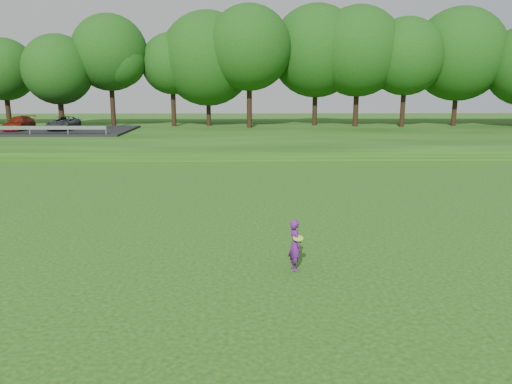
{
  "coord_description": "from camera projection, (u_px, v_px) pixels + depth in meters",
  "views": [
    {
      "loc": [
        -1.14,
        -12.8,
        5.01
      ],
      "look_at": [
        -0.9,
        4.01,
        1.3
      ],
      "focal_mm": 35.0,
      "sensor_mm": 36.0,
      "label": 1
    }
  ],
  "objects": [
    {
      "name": "ground",
      "position": [
        291.0,
        270.0,
        13.6
      ],
      "size": [
        140.0,
        140.0,
        0.0
      ],
      "primitive_type": "plane",
      "color": "#14430D",
      "rests_on": "ground"
    },
    {
      "name": "woman",
      "position": [
        295.0,
        245.0,
        13.46
      ],
      "size": [
        0.46,
        0.6,
        1.42
      ],
      "color": "#5C1A76",
      "rests_on": "ground"
    },
    {
      "name": "walking_path",
      "position": [
        266.0,
        159.0,
        33.12
      ],
      "size": [
        130.0,
        1.6,
        0.04
      ],
      "primitive_type": "cube",
      "color": "gray",
      "rests_on": "ground"
    },
    {
      "name": "parking_lot",
      "position": [
        2.0,
        127.0,
        45.08
      ],
      "size": [
        24.0,
        9.0,
        1.38
      ],
      "color": "black",
      "rests_on": "berm"
    },
    {
      "name": "treeline",
      "position": [
        260.0,
        50.0,
        48.96
      ],
      "size": [
        104.0,
        7.0,
        15.0
      ],
      "primitive_type": null,
      "color": "#1A4710",
      "rests_on": "berm"
    },
    {
      "name": "berm",
      "position": [
        261.0,
        134.0,
        46.73
      ],
      "size": [
        130.0,
        30.0,
        0.6
      ],
      "primitive_type": "cube",
      "color": "#14430D",
      "rests_on": "ground"
    }
  ]
}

